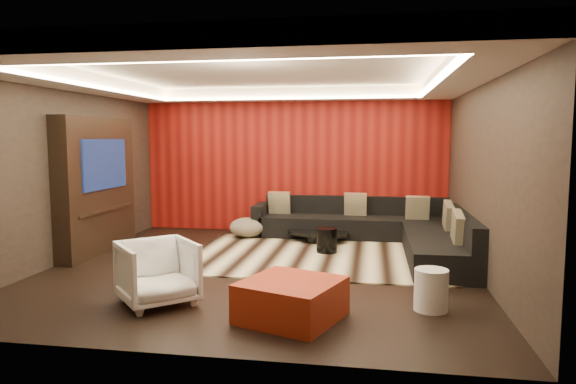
% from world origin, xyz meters
% --- Properties ---
extents(floor, '(6.00, 6.00, 0.02)m').
position_xyz_m(floor, '(0.00, 0.00, -0.01)').
color(floor, black).
rests_on(floor, ground).
extents(ceiling, '(6.00, 6.00, 0.02)m').
position_xyz_m(ceiling, '(0.00, 0.00, 2.81)').
color(ceiling, silver).
rests_on(ceiling, ground).
extents(wall_back, '(6.00, 0.02, 2.80)m').
position_xyz_m(wall_back, '(0.00, 3.01, 1.40)').
color(wall_back, black).
rests_on(wall_back, ground).
extents(wall_left, '(0.02, 6.00, 2.80)m').
position_xyz_m(wall_left, '(-3.01, 0.00, 1.40)').
color(wall_left, black).
rests_on(wall_left, ground).
extents(wall_right, '(0.02, 6.00, 2.80)m').
position_xyz_m(wall_right, '(3.01, 0.00, 1.40)').
color(wall_right, black).
rests_on(wall_right, ground).
extents(red_feature_wall, '(5.98, 0.05, 2.78)m').
position_xyz_m(red_feature_wall, '(0.00, 2.97, 1.40)').
color(red_feature_wall, '#6B0C0A').
rests_on(red_feature_wall, ground).
extents(soffit_back, '(6.00, 0.60, 0.22)m').
position_xyz_m(soffit_back, '(0.00, 2.70, 2.69)').
color(soffit_back, silver).
rests_on(soffit_back, ground).
extents(soffit_front, '(6.00, 0.60, 0.22)m').
position_xyz_m(soffit_front, '(0.00, -2.70, 2.69)').
color(soffit_front, silver).
rests_on(soffit_front, ground).
extents(soffit_left, '(0.60, 4.80, 0.22)m').
position_xyz_m(soffit_left, '(-2.70, 0.00, 2.69)').
color(soffit_left, silver).
rests_on(soffit_left, ground).
extents(soffit_right, '(0.60, 4.80, 0.22)m').
position_xyz_m(soffit_right, '(2.70, 0.00, 2.69)').
color(soffit_right, silver).
rests_on(soffit_right, ground).
extents(cove_back, '(4.80, 0.08, 0.04)m').
position_xyz_m(cove_back, '(0.00, 2.36, 2.60)').
color(cove_back, '#FFD899').
rests_on(cove_back, ground).
extents(cove_front, '(4.80, 0.08, 0.04)m').
position_xyz_m(cove_front, '(0.00, -2.36, 2.60)').
color(cove_front, '#FFD899').
rests_on(cove_front, ground).
extents(cove_left, '(0.08, 4.80, 0.04)m').
position_xyz_m(cove_left, '(-2.36, 0.00, 2.60)').
color(cove_left, '#FFD899').
rests_on(cove_left, ground).
extents(cove_right, '(0.08, 4.80, 0.04)m').
position_xyz_m(cove_right, '(2.36, 0.00, 2.60)').
color(cove_right, '#FFD899').
rests_on(cove_right, ground).
extents(tv_surround, '(0.30, 2.00, 2.20)m').
position_xyz_m(tv_surround, '(-2.85, 0.60, 1.10)').
color(tv_surround, black).
rests_on(tv_surround, ground).
extents(tv_screen, '(0.04, 1.30, 0.80)m').
position_xyz_m(tv_screen, '(-2.69, 0.60, 1.45)').
color(tv_screen, black).
rests_on(tv_screen, ground).
extents(tv_shelf, '(0.04, 1.60, 0.04)m').
position_xyz_m(tv_shelf, '(-2.69, 0.60, 0.70)').
color(tv_shelf, black).
rests_on(tv_shelf, ground).
extents(rug, '(4.00, 3.00, 0.02)m').
position_xyz_m(rug, '(0.70, 0.94, 0.01)').
color(rug, beige).
rests_on(rug, floor).
extents(coffee_table, '(1.34, 1.34, 0.19)m').
position_xyz_m(coffee_table, '(0.62, 1.96, 0.12)').
color(coffee_table, black).
rests_on(coffee_table, rug).
extents(drum_stool, '(0.42, 0.42, 0.40)m').
position_xyz_m(drum_stool, '(0.85, 1.13, 0.22)').
color(drum_stool, black).
rests_on(drum_stool, rug).
extents(striped_pouf, '(0.78, 0.78, 0.36)m').
position_xyz_m(striped_pouf, '(-0.74, 2.19, 0.20)').
color(striped_pouf, beige).
rests_on(striped_pouf, rug).
extents(white_side_table, '(0.46, 0.46, 0.45)m').
position_xyz_m(white_side_table, '(2.21, -1.45, 0.23)').
color(white_side_table, white).
rests_on(white_side_table, floor).
extents(orange_ottoman, '(1.18, 1.18, 0.41)m').
position_xyz_m(orange_ottoman, '(0.76, -1.97, 0.20)').
color(orange_ottoman, '#9E2314').
rests_on(orange_ottoman, floor).
extents(armchair, '(1.11, 1.11, 0.73)m').
position_xyz_m(armchair, '(-0.80, -1.73, 0.36)').
color(armchair, silver).
rests_on(armchair, floor).
extents(sectional_sofa, '(3.65, 3.50, 0.75)m').
position_xyz_m(sectional_sofa, '(1.73, 1.86, 0.26)').
color(sectional_sofa, black).
rests_on(sectional_sofa, floor).
extents(throw_pillows, '(3.26, 2.71, 0.50)m').
position_xyz_m(throw_pillows, '(1.79, 1.88, 0.62)').
color(throw_pillows, beige).
rests_on(throw_pillows, sectional_sofa).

